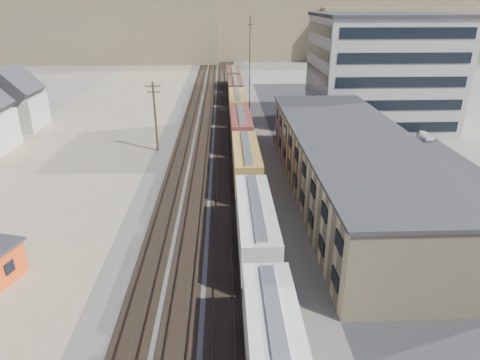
{
  "coord_description": "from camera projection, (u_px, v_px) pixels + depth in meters",
  "views": [
    {
      "loc": [
        1.22,
        -17.87,
        20.45
      ],
      "look_at": [
        2.83,
        23.36,
        3.0
      ],
      "focal_mm": 32.0,
      "sensor_mm": 36.0,
      "label": 1
    }
  ],
  "objects": [
    {
      "name": "asphalt_lot",
      "position": [
        379.0,
        165.0,
        57.37
      ],
      "size": [
        26.0,
        120.0,
        0.04
      ],
      "primitive_type": "cube",
      "color": "#232326",
      "rests_on": "ground"
    },
    {
      "name": "parked_car_far",
      "position": [
        420.0,
        134.0,
        67.9
      ],
      "size": [
        3.34,
        5.11,
        1.62
      ],
      "primitive_type": "imported",
      "rotation": [
        0.0,
        0.0,
        0.33
      ],
      "color": "white",
      "rests_on": "ground"
    },
    {
      "name": "ballast_bed",
      "position": [
        217.0,
        134.0,
        70.37
      ],
      "size": [
        18.0,
        200.0,
        0.06
      ],
      "primitive_type": "cube",
      "color": "#4C4742",
      "rests_on": "ground"
    },
    {
      "name": "warehouse",
      "position": [
        351.0,
        167.0,
        46.49
      ],
      "size": [
        12.4,
        40.4,
        7.25
      ],
      "color": "tan",
      "rests_on": "ground"
    },
    {
      "name": "freight_train",
      "position": [
        243.0,
        142.0,
        57.43
      ],
      "size": [
        3.0,
        119.74,
        4.46
      ],
      "color": "black",
      "rests_on": "ground"
    },
    {
      "name": "office_tower",
      "position": [
        381.0,
        71.0,
        72.34
      ],
      "size": [
        22.6,
        18.6,
        18.45
      ],
      "color": "#9E998E",
      "rests_on": "ground"
    },
    {
      "name": "hills_north",
      "position": [
        220.0,
        16.0,
        173.42
      ],
      "size": [
        265.0,
        80.0,
        32.0
      ],
      "color": "brown",
      "rests_on": "ground"
    },
    {
      "name": "rail_tracks",
      "position": [
        213.0,
        134.0,
        70.32
      ],
      "size": [
        11.4,
        200.0,
        0.24
      ],
      "color": "black",
      "rests_on": "ground"
    },
    {
      "name": "parked_car_blue",
      "position": [
        359.0,
        126.0,
        71.99
      ],
      "size": [
        5.74,
        5.36,
        1.5
      ],
      "primitive_type": "imported",
      "rotation": [
        0.0,
        0.0,
        0.88
      ],
      "color": "navy",
      "rests_on": "ground"
    },
    {
      "name": "utility_pole_north",
      "position": [
        155.0,
        115.0,
        60.65
      ],
      "size": [
        2.2,
        0.32,
        10.0
      ],
      "color": "#382619",
      "rests_on": "ground"
    },
    {
      "name": "dirt_yard",
      "position": [
        74.0,
        156.0,
        60.46
      ],
      "size": [
        24.0,
        180.0,
        0.03
      ],
      "primitive_type": "cube",
      "color": "#826E59",
      "rests_on": "ground"
    },
    {
      "name": "radio_mast",
      "position": [
        250.0,
        68.0,
        76.25
      ],
      "size": [
        1.2,
        0.16,
        18.0
      ],
      "color": "black",
      "rests_on": "ground"
    }
  ]
}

